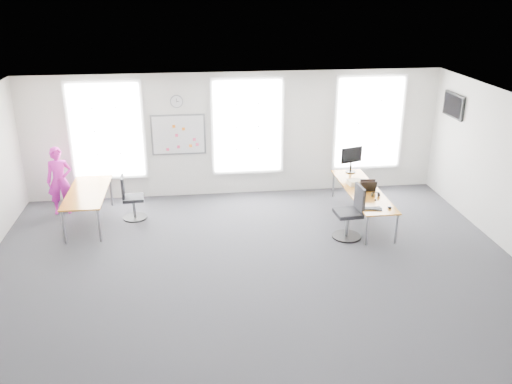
{
  "coord_description": "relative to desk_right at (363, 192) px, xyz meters",
  "views": [
    {
      "loc": [
        -1.04,
        -8.6,
        4.99
      ],
      "look_at": [
        0.17,
        1.2,
        1.1
      ],
      "focal_mm": 38.0,
      "sensor_mm": 36.0,
      "label": 1
    }
  ],
  "objects": [
    {
      "name": "person",
      "position": [
        -6.68,
        1.12,
        0.15
      ],
      "size": [
        0.62,
        0.45,
        1.55
      ],
      "primitive_type": "imported",
      "rotation": [
        0.0,
        0.0,
        0.15
      ],
      "color": "#C21DA2",
      "rests_on": "ground"
    },
    {
      "name": "floor",
      "position": [
        -2.65,
        -2.13,
        -0.62
      ],
      "size": [
        10.0,
        10.0,
        0.0
      ],
      "primitive_type": "plane",
      "color": "#27272C",
      "rests_on": "ground"
    },
    {
      "name": "tv",
      "position": [
        2.3,
        0.87,
        1.68
      ],
      "size": [
        0.06,
        0.9,
        0.55
      ],
      "primitive_type": "cube",
      "color": "black",
      "rests_on": "wall_right"
    },
    {
      "name": "chair_right",
      "position": [
        -0.53,
        -0.92,
        -0.13
      ],
      "size": [
        0.6,
        0.6,
        1.12
      ],
      "rotation": [
        0.0,
        0.0,
        -1.51
      ],
      "color": "black",
      "rests_on": "ground"
    },
    {
      "name": "window_right",
      "position": [
        0.65,
        1.84,
        1.08
      ],
      "size": [
        1.6,
        0.06,
        2.2
      ],
      "primitive_type": "cube",
      "color": "silver",
      "rests_on": "wall_back"
    },
    {
      "name": "desk_left",
      "position": [
        -5.97,
        0.45,
        0.06
      ],
      "size": [
        0.81,
        2.04,
        0.74
      ],
      "color": "#AE6E24",
      "rests_on": "ground"
    },
    {
      "name": "wall_clock",
      "position": [
        -4.0,
        1.84,
        1.73
      ],
      "size": [
        0.3,
        0.04,
        0.3
      ],
      "primitive_type": "cylinder",
      "rotation": [
        1.57,
        0.0,
        0.0
      ],
      "color": "gray",
      "rests_on": "wall_back"
    },
    {
      "name": "chair_left",
      "position": [
        -5.09,
        0.59,
        -0.19
      ],
      "size": [
        0.53,
        0.53,
        1.0
      ],
      "rotation": [
        0.0,
        0.0,
        1.65
      ],
      "color": "black",
      "rests_on": "ground"
    },
    {
      "name": "lens_cap",
      "position": [
        0.08,
        -0.61,
        0.05
      ],
      "size": [
        0.07,
        0.07,
        0.01
      ],
      "primitive_type": "cylinder",
      "rotation": [
        0.0,
        0.0,
        0.02
      ],
      "color": "black",
      "rests_on": "desk_right"
    },
    {
      "name": "paper_stack",
      "position": [
        -0.08,
        0.34,
        0.1
      ],
      "size": [
        0.35,
        0.29,
        0.11
      ],
      "primitive_type": "cube",
      "rotation": [
        0.0,
        0.0,
        0.18
      ],
      "color": "beige",
      "rests_on": "desk_right"
    },
    {
      "name": "window_mid",
      "position": [
        -2.35,
        1.84,
        1.08
      ],
      "size": [
        1.6,
        0.06,
        2.2
      ],
      "primitive_type": "cube",
      "color": "silver",
      "rests_on": "wall_back"
    },
    {
      "name": "headphones",
      "position": [
        0.14,
        -0.41,
        0.09
      ],
      "size": [
        0.17,
        0.09,
        0.1
      ],
      "rotation": [
        0.0,
        0.0,
        -0.12
      ],
      "color": "black",
      "rests_on": "desk_right"
    },
    {
      "name": "monitor",
      "position": [
        0.06,
        1.16,
        0.42
      ],
      "size": [
        0.55,
        0.24,
        0.63
      ],
      "rotation": [
        0.0,
        0.0,
        0.31
      ],
      "color": "black",
      "rests_on": "desk_right"
    },
    {
      "name": "keyboard",
      "position": [
        -0.15,
        -1.06,
        0.05
      ],
      "size": [
        0.43,
        0.25,
        0.02
      ],
      "primitive_type": "cube",
      "rotation": [
        0.0,
        0.0,
        -0.29
      ],
      "color": "black",
      "rests_on": "desk_right"
    },
    {
      "name": "window_left",
      "position": [
        -5.65,
        1.84,
        1.08
      ],
      "size": [
        1.6,
        0.06,
        2.2
      ],
      "primitive_type": "cube",
      "color": "silver",
      "rests_on": "wall_back"
    },
    {
      "name": "whiteboard",
      "position": [
        -4.0,
        1.84,
        0.93
      ],
      "size": [
        1.2,
        0.03,
        0.9
      ],
      "primitive_type": "cube",
      "color": "silver",
      "rests_on": "wall_back"
    },
    {
      "name": "mouse",
      "position": [
        0.22,
        -1.07,
        0.07
      ],
      "size": [
        0.11,
        0.14,
        0.05
      ],
      "primitive_type": "ellipsoid",
      "rotation": [
        0.0,
        0.0,
        -0.31
      ],
      "color": "black",
      "rests_on": "desk_right"
    },
    {
      "name": "ceiling",
      "position": [
        -2.65,
        -2.13,
        2.38
      ],
      "size": [
        10.0,
        10.0,
        0.0
      ],
      "primitive_type": "plane",
      "rotation": [
        3.14,
        0.0,
        0.0
      ],
      "color": "silver",
      "rests_on": "ground"
    },
    {
      "name": "desk_right",
      "position": [
        0.0,
        0.0,
        0.0
      ],
      "size": [
        0.73,
        2.75,
        0.67
      ],
      "color": "#AE6E24",
      "rests_on": "ground"
    },
    {
      "name": "wall_front",
      "position": [
        -2.65,
        -6.13,
        0.88
      ],
      "size": [
        10.0,
        0.0,
        10.0
      ],
      "primitive_type": "plane",
      "rotation": [
        -1.57,
        0.0,
        0.0
      ],
      "color": "white",
      "rests_on": "ground"
    },
    {
      "name": "wall_back",
      "position": [
        -2.65,
        1.87,
        0.88
      ],
      "size": [
        10.0,
        0.0,
        10.0
      ],
      "primitive_type": "plane",
      "rotation": [
        1.57,
        0.0,
        0.0
      ],
      "color": "white",
      "rests_on": "ground"
    },
    {
      "name": "laptop_sleeve",
      "position": [
        0.07,
        -0.12,
        0.18
      ],
      "size": [
        0.34,
        0.21,
        0.27
      ],
      "rotation": [
        0.0,
        0.0,
        -0.12
      ],
      "color": "black",
      "rests_on": "desk_right"
    }
  ]
}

